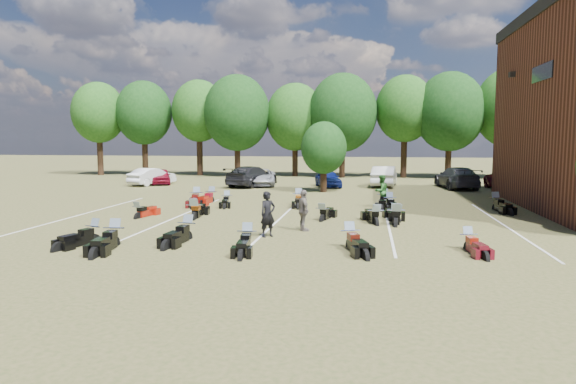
% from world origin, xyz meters
% --- Properties ---
extents(ground, '(160.00, 160.00, 0.00)m').
position_xyz_m(ground, '(0.00, 0.00, 0.00)').
color(ground, brown).
rests_on(ground, ground).
extents(car_0, '(2.82, 4.06, 1.28)m').
position_xyz_m(car_0, '(-15.71, 19.49, 0.64)').
color(car_0, maroon).
rests_on(car_0, ground).
extents(car_1, '(2.85, 4.40, 1.37)m').
position_xyz_m(car_1, '(-16.09, 18.61, 0.69)').
color(car_1, silver).
rests_on(car_1, ground).
extents(car_2, '(2.94, 5.08, 1.33)m').
position_xyz_m(car_2, '(-7.30, 19.42, 0.67)').
color(car_2, '#9899A0').
rests_on(car_2, ground).
extents(car_3, '(3.70, 5.85, 1.58)m').
position_xyz_m(car_3, '(-7.93, 18.89, 0.79)').
color(car_3, black).
rests_on(car_3, ground).
extents(car_4, '(2.60, 4.07, 1.29)m').
position_xyz_m(car_4, '(-1.95, 19.11, 0.64)').
color(car_4, '#0C1754').
rests_on(car_4, ground).
extents(car_5, '(2.19, 4.98, 1.59)m').
position_xyz_m(car_5, '(2.34, 20.32, 0.80)').
color(car_5, beige).
rests_on(car_5, ground).
extents(car_6, '(2.93, 5.09, 1.34)m').
position_xyz_m(car_6, '(11.27, 18.89, 0.67)').
color(car_6, '#540413').
rests_on(car_6, ground).
extents(car_7, '(2.99, 5.78, 1.60)m').
position_xyz_m(car_7, '(7.70, 19.65, 0.80)').
color(car_7, '#37383D').
rests_on(car_7, ground).
extents(person_black, '(0.76, 0.75, 1.77)m').
position_xyz_m(person_black, '(-2.71, -1.14, 0.88)').
color(person_black, black).
rests_on(person_black, ground).
extents(person_green, '(1.11, 1.09, 1.80)m').
position_xyz_m(person_green, '(1.82, 7.97, 0.90)').
color(person_green, '#275F23').
rests_on(person_green, ground).
extents(person_grey, '(0.81, 1.08, 1.70)m').
position_xyz_m(person_grey, '(-1.50, 0.30, 0.85)').
color(person_grey, '#625954').
rests_on(person_grey, ground).
extents(motorcycle_0, '(1.26, 2.29, 1.22)m').
position_xyz_m(motorcycle_0, '(-8.81, -3.19, 0.00)').
color(motorcycle_0, black).
rests_on(motorcycle_0, ground).
extents(motorcycle_1, '(1.06, 2.51, 1.36)m').
position_xyz_m(motorcycle_1, '(-7.72, -3.71, 0.00)').
color(motorcycle_1, black).
rests_on(motorcycle_1, ground).
extents(motorcycle_3, '(0.94, 2.41, 1.31)m').
position_xyz_m(motorcycle_3, '(-5.59, -2.21, 0.00)').
color(motorcycle_3, black).
rests_on(motorcycle_3, ground).
extents(motorcycle_4, '(0.94, 2.28, 1.24)m').
position_xyz_m(motorcycle_4, '(-3.02, -3.31, 0.00)').
color(motorcycle_4, black).
rests_on(motorcycle_4, ground).
extents(motorcycle_5, '(1.42, 2.40, 1.27)m').
position_xyz_m(motorcycle_5, '(0.51, -2.72, 0.00)').
color(motorcycle_5, black).
rests_on(motorcycle_5, ground).
extents(motorcycle_6, '(0.98, 2.08, 1.11)m').
position_xyz_m(motorcycle_6, '(4.50, -2.39, 0.00)').
color(motorcycle_6, '#4F0B14').
rests_on(motorcycle_6, ground).
extents(motorcycle_7, '(0.98, 2.11, 1.13)m').
position_xyz_m(motorcycle_7, '(-9.66, 2.31, 0.00)').
color(motorcycle_7, maroon).
rests_on(motorcycle_7, ground).
extents(motorcycle_8, '(1.04, 2.55, 1.38)m').
position_xyz_m(motorcycle_8, '(-6.94, 2.48, 0.00)').
color(motorcycle_8, black).
rests_on(motorcycle_8, ground).
extents(motorcycle_10, '(1.08, 2.19, 1.17)m').
position_xyz_m(motorcycle_10, '(-0.96, 2.91, 0.00)').
color(motorcycle_10, black).
rests_on(motorcycle_10, ground).
extents(motorcycle_11, '(1.23, 2.42, 1.29)m').
position_xyz_m(motorcycle_11, '(1.46, 2.25, 0.00)').
color(motorcycle_11, black).
rests_on(motorcycle_11, ground).
extents(motorcycle_12, '(1.15, 2.10, 1.12)m').
position_xyz_m(motorcycle_12, '(2.45, 3.26, 0.00)').
color(motorcycle_12, black).
rests_on(motorcycle_12, ground).
extents(motorcycle_13, '(0.99, 2.57, 1.41)m').
position_xyz_m(motorcycle_13, '(2.31, 2.05, 0.00)').
color(motorcycle_13, black).
rests_on(motorcycle_13, ground).
extents(motorcycle_14, '(1.25, 2.57, 1.37)m').
position_xyz_m(motorcycle_14, '(-8.63, 7.72, 0.00)').
color(motorcycle_14, '#43090D').
rests_on(motorcycle_14, ground).
extents(motorcycle_15, '(0.90, 2.39, 1.31)m').
position_xyz_m(motorcycle_15, '(-8.04, 8.64, 0.00)').
color(motorcycle_15, maroon).
rests_on(motorcycle_15, ground).
extents(motorcycle_16, '(1.02, 2.13, 1.14)m').
position_xyz_m(motorcycle_16, '(-6.80, 7.60, 0.00)').
color(motorcycle_16, black).
rests_on(motorcycle_16, ground).
extents(motorcycle_17, '(1.02, 2.41, 1.31)m').
position_xyz_m(motorcycle_17, '(-2.80, 8.36, 0.00)').
color(motorcycle_17, black).
rests_on(motorcycle_17, ground).
extents(motorcycle_18, '(0.99, 2.52, 1.37)m').
position_xyz_m(motorcycle_18, '(1.98, 8.35, 0.00)').
color(motorcycle_18, black).
rests_on(motorcycle_18, ground).
extents(motorcycle_19, '(0.95, 2.27, 1.23)m').
position_xyz_m(motorcycle_19, '(2.27, 7.60, 0.00)').
color(motorcycle_19, black).
rests_on(motorcycle_19, ground).
extents(motorcycle_20, '(1.12, 2.49, 1.34)m').
position_xyz_m(motorcycle_20, '(7.78, 7.84, 0.00)').
color(motorcycle_20, black).
rests_on(motorcycle_20, ground).
extents(tree_line, '(56.00, 6.00, 9.79)m').
position_xyz_m(tree_line, '(-1.00, 29.00, 6.31)').
color(tree_line, black).
rests_on(tree_line, ground).
extents(young_tree_midfield, '(3.20, 3.20, 4.70)m').
position_xyz_m(young_tree_midfield, '(-2.00, 15.50, 3.09)').
color(young_tree_midfield, black).
rests_on(young_tree_midfield, ground).
extents(parking_lines, '(20.10, 14.00, 0.01)m').
position_xyz_m(parking_lines, '(-3.00, 3.00, 0.01)').
color(parking_lines, silver).
rests_on(parking_lines, ground).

